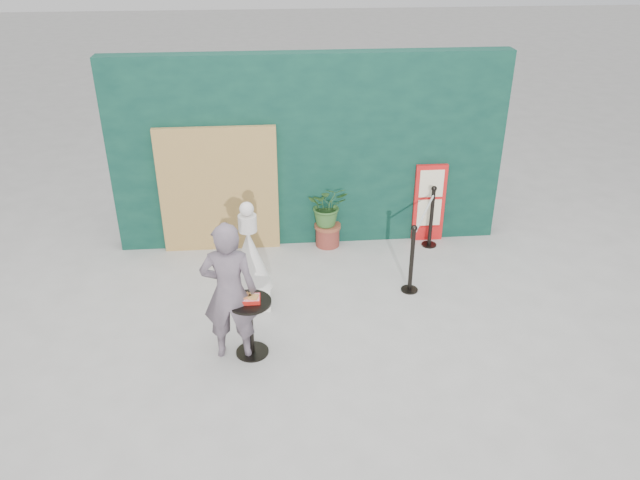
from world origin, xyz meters
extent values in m
plane|color=#ADAAA5|center=(0.00, 0.00, 0.00)|extent=(60.00, 60.00, 0.00)
cube|color=black|center=(0.00, 3.15, 1.50)|extent=(6.00, 0.30, 3.00)
cube|color=tan|center=(-1.40, 2.94, 1.00)|extent=(1.80, 0.08, 2.00)
imported|color=slate|center=(-1.14, 0.23, 0.89)|extent=(0.67, 0.47, 1.77)
cube|color=red|center=(1.90, 2.96, 0.65)|extent=(0.50, 0.06, 1.30)
cube|color=beige|center=(1.90, 2.92, 1.00)|extent=(0.38, 0.02, 0.45)
cube|color=beige|center=(1.90, 2.92, 0.50)|extent=(0.38, 0.02, 0.45)
cube|color=red|center=(1.90, 2.92, 0.15)|extent=(0.38, 0.02, 0.18)
cube|color=beige|center=(-0.93, 1.33, 0.14)|extent=(0.51, 0.51, 0.28)
cone|color=silver|center=(-0.93, 1.33, 0.69)|extent=(0.59, 0.59, 0.83)
cylinder|color=silver|center=(-0.93, 1.33, 1.22)|extent=(0.24, 0.24, 0.22)
sphere|color=white|center=(-0.93, 1.33, 1.42)|extent=(0.18, 0.18, 0.18)
cylinder|color=black|center=(-0.91, 0.23, 0.01)|extent=(0.40, 0.40, 0.02)
cylinder|color=black|center=(-0.91, 0.23, 0.36)|extent=(0.06, 0.06, 0.72)
cylinder|color=black|center=(-0.91, 0.23, 0.73)|extent=(0.52, 0.52, 0.03)
cube|color=red|center=(-0.91, 0.23, 0.78)|extent=(0.26, 0.19, 0.05)
cube|color=red|center=(-0.91, 0.23, 0.80)|extent=(0.24, 0.17, 0.00)
cube|color=#C78748|center=(-0.95, 0.24, 0.82)|extent=(0.15, 0.14, 0.02)
cube|color=#E09552|center=(-0.86, 0.21, 0.82)|extent=(0.13, 0.13, 0.02)
cone|color=gold|center=(-0.89, 0.28, 0.83)|extent=(0.06, 0.06, 0.06)
cylinder|color=brown|center=(0.27, 2.90, 0.16)|extent=(0.38, 0.38, 0.32)
cylinder|color=brown|center=(0.27, 2.90, 0.34)|extent=(0.42, 0.42, 0.05)
imported|color=#325E28|center=(0.27, 2.90, 0.71)|extent=(0.62, 0.54, 0.69)
cylinder|color=black|center=(1.30, 1.45, 0.01)|extent=(0.24, 0.24, 0.02)
cylinder|color=black|center=(1.30, 1.45, 0.48)|extent=(0.06, 0.06, 0.96)
sphere|color=black|center=(1.30, 1.45, 0.99)|extent=(0.09, 0.09, 0.09)
cylinder|color=black|center=(1.90, 2.75, 0.01)|extent=(0.24, 0.24, 0.02)
cylinder|color=black|center=(1.90, 2.75, 0.48)|extent=(0.06, 0.06, 0.96)
sphere|color=black|center=(1.90, 2.75, 0.99)|extent=(0.09, 0.09, 0.09)
cylinder|color=silver|center=(1.60, 2.10, 0.88)|extent=(0.63, 1.31, 0.03)
camera|label=1|loc=(-0.61, -5.91, 4.79)|focal=35.00mm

